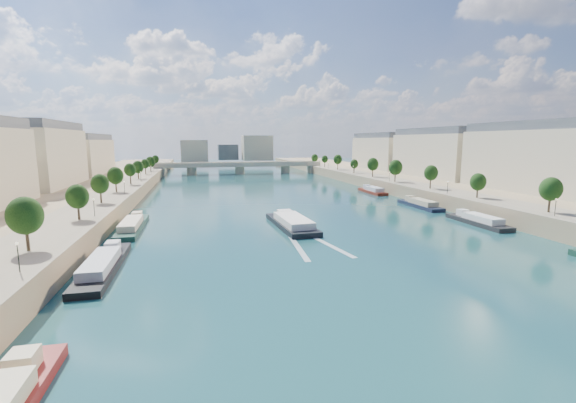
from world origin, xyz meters
TOP-DOWN VIEW (x-y plane):
  - ground at (0.00, 100.00)m, footprint 700.00×700.00m
  - quay_left at (-72.00, 100.00)m, footprint 44.00×520.00m
  - quay_right at (72.00, 100.00)m, footprint 44.00×520.00m
  - pave_left at (-57.00, 100.00)m, footprint 14.00×520.00m
  - pave_right at (57.00, 100.00)m, footprint 14.00×520.00m
  - trees_left at (-55.00, 102.00)m, footprint 4.80×268.80m
  - trees_right at (55.00, 110.00)m, footprint 4.80×268.80m
  - lamps_left at (-52.50, 90.00)m, footprint 0.36×200.36m
  - lamps_right at (52.50, 105.00)m, footprint 0.36×200.36m
  - buildings_left at (-85.00, 112.00)m, footprint 16.00×226.00m
  - buildings_right at (85.00, 112.00)m, footprint 16.00×226.00m
  - skyline at (3.19, 319.52)m, footprint 79.00×42.00m
  - bridge at (0.00, 237.23)m, footprint 112.00×12.00m
  - tour_barge at (-4.84, 70.06)m, footprint 8.95×27.00m
  - wake at (-4.84, 53.43)m, footprint 10.75×26.02m
  - moored_barges_left at (-45.50, 29.11)m, footprint 5.00×125.32m
  - moored_barges_right at (45.50, 54.74)m, footprint 5.00×160.89m

SIDE VIEW (x-z plane):
  - ground at x=0.00m, z-range 0.00..0.00m
  - wake at x=-4.84m, z-range 0.00..0.04m
  - moored_barges_left at x=-45.50m, z-range -0.96..2.64m
  - moored_barges_right at x=45.50m, z-range -0.96..2.64m
  - tour_barge at x=-4.84m, z-range -0.87..2.84m
  - quay_left at x=-72.00m, z-range 0.00..5.00m
  - quay_right at x=72.00m, z-range 0.00..5.00m
  - pave_left at x=-57.00m, z-range 5.00..5.10m
  - pave_right at x=57.00m, z-range 5.00..5.10m
  - bridge at x=0.00m, z-range 1.01..9.16m
  - lamps_left at x=-52.50m, z-range 5.64..9.92m
  - lamps_right at x=52.50m, z-range 5.64..9.92m
  - trees_left at x=-55.00m, z-range 6.35..14.61m
  - trees_right at x=55.00m, z-range 6.35..14.61m
  - skyline at x=3.19m, z-range 3.66..25.66m
  - buildings_left at x=-85.00m, z-range 4.85..28.05m
  - buildings_right at x=85.00m, z-range 4.85..28.05m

